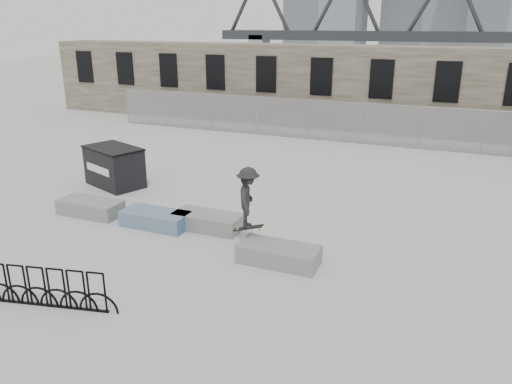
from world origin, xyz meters
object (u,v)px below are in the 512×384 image
planter_far_left (91,207)px  planter_center_left (156,218)px  planter_offset (279,254)px  bike_rack (8,284)px  planter_center_right (208,220)px  skateboarder (248,198)px  dumpster (114,166)px

planter_far_left → planter_center_left: size_ratio=1.00×
planter_offset → bike_rack: bearing=-139.8°
planter_center_left → planter_offset: 4.24m
planter_center_right → planter_offset: 2.95m
planter_far_left → planter_center_left: 2.41m
bike_rack → skateboarder: skateboarder is taller
planter_center_left → skateboarder: (3.18, -0.50, 1.23)m
planter_offset → planter_center_right: bearing=154.7°
bike_rack → skateboarder: 5.75m
planter_offset → dumpster: bearing=155.2°
dumpster → bike_rack: bearing=-46.8°
planter_center_left → dumpster: dumpster is taller
planter_far_left → planter_offset: 6.62m
planter_far_left → planter_offset: (6.56, -0.85, 0.00)m
planter_far_left → bike_rack: bearing=-68.5°
planter_offset → skateboarder: skateboarder is taller
skateboarder → planter_far_left: bearing=66.0°
skateboarder → planter_offset: bearing=-127.3°
planter_far_left → dumpster: bearing=112.6°
planter_center_left → skateboarder: size_ratio=1.15×
planter_offset → skateboarder: bearing=161.3°
planter_far_left → bike_rack: bike_rack is taller
planter_center_right → bike_rack: size_ratio=0.41×
planter_center_left → skateboarder: bearing=-8.9°
planter_far_left → skateboarder: size_ratio=1.15×
skateboarder → planter_center_left: bearing=62.4°
planter_center_left → bike_rack: 4.81m
planter_center_left → dumpster: bearing=142.3°
planter_far_left → dumpster: size_ratio=0.79×
planter_center_right → planter_offset: same height
planter_center_right → bike_rack: bike_rack is taller
planter_offset → dumpster: size_ratio=0.79×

